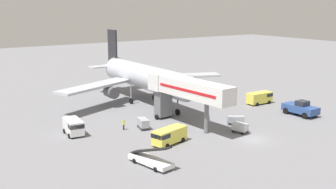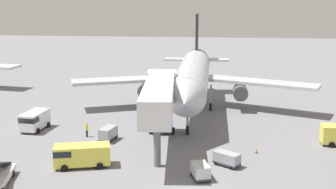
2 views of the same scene
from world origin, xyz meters
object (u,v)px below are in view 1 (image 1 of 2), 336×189
at_px(service_van_far_right, 169,135).
at_px(service_van_near_center, 74,126).
at_px(belt_loader_truck, 151,159).
at_px(airplane_at_gate, 144,77).
at_px(jet_bridge, 184,90).
at_px(safety_cone_alpha, 234,114).
at_px(baggage_cart_near_left, 236,120).
at_px(baggage_cart_outer_right, 240,128).
at_px(service_van_mid_right, 260,97).
at_px(ground_crew_worker_foreground, 124,124).
at_px(pushback_tug, 301,108).
at_px(baggage_cart_rear_left, 143,123).

height_order(service_van_far_right, service_van_near_center, service_van_near_center).
bearing_deg(belt_loader_truck, airplane_at_gate, 60.90).
bearing_deg(jet_bridge, belt_loader_truck, -139.20).
relative_size(jet_bridge, safety_cone_alpha, 32.60).
bearing_deg(baggage_cart_near_left, baggage_cart_outer_right, -124.97).
bearing_deg(service_van_mid_right, service_van_near_center, 177.43).
xyz_separation_m(service_van_mid_right, baggage_cart_outer_right, (-16.06, -11.33, -0.50)).
height_order(jet_bridge, baggage_cart_outer_right, jet_bridge).
bearing_deg(ground_crew_worker_foreground, service_van_far_right, -76.95).
bearing_deg(belt_loader_truck, ground_crew_worker_foreground, 74.75).
height_order(pushback_tug, service_van_far_right, pushback_tug).
bearing_deg(baggage_cart_outer_right, jet_bridge, 121.26).
bearing_deg(baggage_cart_near_left, service_van_far_right, -172.67).
relative_size(service_van_mid_right, baggage_cart_near_left, 1.85).
distance_m(belt_loader_truck, ground_crew_worker_foreground, 15.09).
distance_m(service_van_far_right, baggage_cart_outer_right, 12.03).
height_order(jet_bridge, service_van_far_right, jet_bridge).
relative_size(baggage_cart_rear_left, ground_crew_worker_foreground, 1.63).
distance_m(service_van_mid_right, service_van_far_right, 29.57).
relative_size(service_van_mid_right, service_van_near_center, 1.13).
distance_m(pushback_tug, baggage_cart_rear_left, 28.34).
bearing_deg(safety_cone_alpha, service_van_mid_right, 19.75).
relative_size(jet_bridge, baggage_cart_rear_left, 6.17).
relative_size(baggage_cart_near_left, baggage_cart_rear_left, 1.00).
bearing_deg(service_van_near_center, service_van_mid_right, -2.57).
xyz_separation_m(jet_bridge, pushback_tug, (20.64, -6.48, -4.57)).
height_order(jet_bridge, baggage_cart_rear_left, jet_bridge).
relative_size(service_van_near_center, baggage_cart_outer_right, 1.83).
bearing_deg(jet_bridge, baggage_cart_rear_left, 162.21).
relative_size(pushback_tug, service_van_far_right, 1.08).
distance_m(baggage_cart_rear_left, safety_cone_alpha, 17.10).
distance_m(service_van_far_right, service_van_near_center, 14.78).
bearing_deg(service_van_far_right, service_van_mid_right, 19.01).
height_order(jet_bridge, belt_loader_truck, jet_bridge).
bearing_deg(ground_crew_worker_foreground, baggage_cart_outer_right, -38.19).
bearing_deg(safety_cone_alpha, airplane_at_gate, 114.50).
bearing_deg(service_van_mid_right, jet_bridge, -170.72).
relative_size(belt_loader_truck, baggage_cart_near_left, 2.31).
xyz_separation_m(service_van_mid_right, baggage_cart_rear_left, (-27.25, -1.36, -0.42)).
relative_size(belt_loader_truck, baggage_cart_outer_right, 2.57).
bearing_deg(ground_crew_worker_foreground, jet_bridge, -18.75).
relative_size(airplane_at_gate, belt_loader_truck, 5.61).
xyz_separation_m(airplane_at_gate, service_van_mid_right, (18.24, -13.66, -3.90)).
distance_m(pushback_tug, baggage_cart_near_left, 13.52).
distance_m(airplane_at_gate, baggage_cart_near_left, 22.39).
relative_size(service_van_mid_right, baggage_cart_rear_left, 1.85).
bearing_deg(jet_bridge, airplane_at_gate, 81.24).
distance_m(airplane_at_gate, safety_cone_alpha, 19.72).
bearing_deg(airplane_at_gate, belt_loader_truck, -119.10).
height_order(baggage_cart_near_left, safety_cone_alpha, baggage_cart_near_left).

